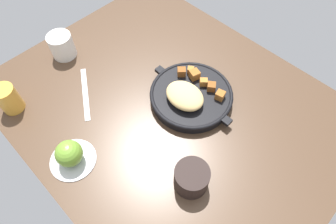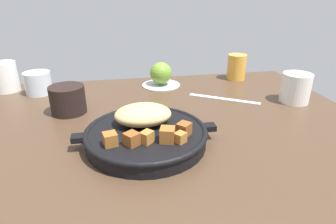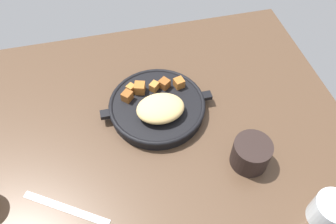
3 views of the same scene
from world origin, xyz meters
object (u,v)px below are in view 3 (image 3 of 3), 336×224
at_px(coffee_mug_dark, 251,154).
at_px(butter_knife, 66,208).
at_px(cast_iron_skillet, 157,106).
at_px(water_glass_short, 330,211).

bearing_deg(coffee_mug_dark, butter_knife, 2.43).
relative_size(cast_iron_skillet, butter_knife, 1.43).
relative_size(butter_knife, coffee_mug_dark, 2.33).
xyz_separation_m(water_glass_short, coffee_mug_dark, (0.11, -0.17, 0.00)).
bearing_deg(butter_knife, coffee_mug_dark, -145.28).
height_order(water_glass_short, coffee_mug_dark, coffee_mug_dark).
distance_m(butter_knife, coffee_mug_dark, 0.44).
relative_size(cast_iron_skillet, coffee_mug_dark, 3.33).
bearing_deg(coffee_mug_dark, water_glass_short, 123.25).
relative_size(butter_knife, water_glass_short, 2.66).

